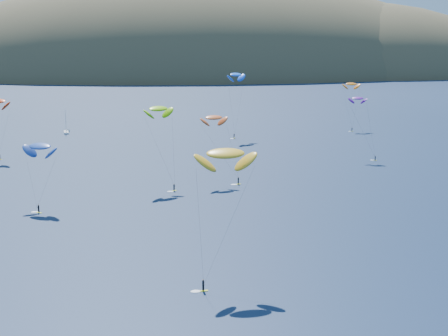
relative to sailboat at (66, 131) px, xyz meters
name	(u,v)px	position (x,y,z in m)	size (l,w,h in m)	color
island	(218,82)	(103.12, 367.99, -11.64)	(730.00, 300.00, 210.00)	#3D3526
sailboat	(66,131)	(0.00, 0.00, 0.00)	(8.65, 7.42, 10.51)	silver
kitesurfer_2	(225,154)	(51.58, -163.40, 22.08)	(11.37, 11.71, 26.07)	yellow
kitesurfer_3	(158,109)	(39.84, -93.91, 21.41)	(10.12, 13.70, 24.94)	yellow
kitesurfer_4	(236,75)	(72.46, -16.14, 25.05)	(10.26, 9.74, 28.69)	yellow
kitesurfer_6	(358,98)	(109.94, -61.22, 19.84)	(8.77, 10.71, 22.56)	yellow
kitesurfer_9	(214,118)	(56.25, -90.62, 18.07)	(11.92, 10.00, 21.33)	yellow
kitesurfer_10	(40,146)	(9.32, -112.90, 14.67)	(10.99, 12.57, 18.39)	yellow
kitesurfer_11	(351,84)	(126.88, -0.35, 19.22)	(8.12, 10.63, 22.39)	yellow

